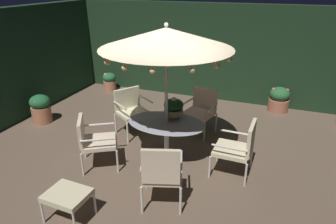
# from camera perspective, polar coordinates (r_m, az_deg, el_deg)

# --- Properties ---
(ground_plane) EXTENTS (8.01, 7.08, 0.02)m
(ground_plane) POSITION_cam_1_polar(r_m,az_deg,el_deg) (6.05, -0.82, -7.70)
(ground_plane) COLOR brown
(hedge_backdrop_rear) EXTENTS (8.01, 0.30, 2.55)m
(hedge_backdrop_rear) POSITION_cam_1_polar(r_m,az_deg,el_deg) (8.62, 7.65, 10.90)
(hedge_backdrop_rear) COLOR #1A301B
(hedge_backdrop_rear) RESTS_ON ground_plane
(patio_dining_table) EXTENTS (1.43, 0.99, 0.75)m
(patio_dining_table) POSITION_cam_1_polar(r_m,az_deg,el_deg) (5.62, -0.29, -3.61)
(patio_dining_table) COLOR silver
(patio_dining_table) RESTS_ON ground_plane
(patio_umbrella) EXTENTS (2.21, 2.21, 2.48)m
(patio_umbrella) POSITION_cam_1_polar(r_m,az_deg,el_deg) (5.08, -0.33, 13.43)
(patio_umbrella) COLOR silver
(patio_umbrella) RESTS_ON ground_plane
(centerpiece_planter) EXTENTS (0.36, 0.36, 0.41)m
(centerpiece_planter) POSITION_cam_1_polar(r_m,az_deg,el_deg) (5.61, 1.05, 0.94)
(centerpiece_planter) COLOR tan
(centerpiece_planter) RESTS_ON patio_dining_table
(patio_chair_north) EXTENTS (0.74, 0.76, 1.05)m
(patio_chair_north) POSITION_cam_1_polar(r_m,az_deg,el_deg) (4.47, -1.17, -10.88)
(patio_chair_north) COLOR silver
(patio_chair_north) RESTS_ON ground_plane
(patio_chair_northeast) EXTENTS (0.65, 0.63, 0.98)m
(patio_chair_northeast) POSITION_cam_1_polar(r_m,az_deg,el_deg) (5.31, 13.00, -6.13)
(patio_chair_northeast) COLOR silver
(patio_chair_northeast) RESTS_ON ground_plane
(patio_chair_east) EXTENTS (0.73, 0.70, 0.96)m
(patio_chair_east) POSITION_cam_1_polar(r_m,az_deg,el_deg) (6.64, 6.12, 0.71)
(patio_chair_east) COLOR silver
(patio_chair_east) RESTS_ON ground_plane
(patio_chair_southeast) EXTENTS (0.83, 0.85, 0.97)m
(patio_chair_southeast) POSITION_cam_1_polar(r_m,az_deg,el_deg) (6.63, -6.83, 0.77)
(patio_chair_southeast) COLOR silver
(patio_chair_southeast) RESTS_ON ground_plane
(patio_chair_south) EXTENTS (0.85, 0.85, 0.93)m
(patio_chair_south) POSITION_cam_1_polar(r_m,az_deg,el_deg) (5.57, -13.70, -4.76)
(patio_chair_south) COLOR silver
(patio_chair_south) RESTS_ON ground_plane
(ottoman_footrest) EXTENTS (0.60, 0.50, 0.44)m
(ottoman_footrest) POSITION_cam_1_polar(r_m,az_deg,el_deg) (4.59, -18.10, -14.51)
(ottoman_footrest) COLOR silver
(ottoman_footrest) RESTS_ON ground_plane
(potted_plant_back_left) EXTENTS (0.51, 0.51, 0.62)m
(potted_plant_back_left) POSITION_cam_1_polar(r_m,az_deg,el_deg) (8.29, 19.79, 2.25)
(potted_plant_back_left) COLOR #A56349
(potted_plant_back_left) RESTS_ON ground_plane
(potted_plant_front_corner) EXTENTS (0.39, 0.39, 0.55)m
(potted_plant_front_corner) POSITION_cam_1_polar(r_m,az_deg,el_deg) (9.47, -10.75, 5.61)
(potted_plant_front_corner) COLOR #B16F50
(potted_plant_front_corner) RESTS_ON ground_plane
(potted_plant_left_far) EXTENTS (0.46, 0.46, 0.67)m
(potted_plant_left_far) POSITION_cam_1_polar(r_m,az_deg,el_deg) (7.75, -22.42, 0.64)
(potted_plant_left_far) COLOR #AD684A
(potted_plant_left_far) RESTS_ON ground_plane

